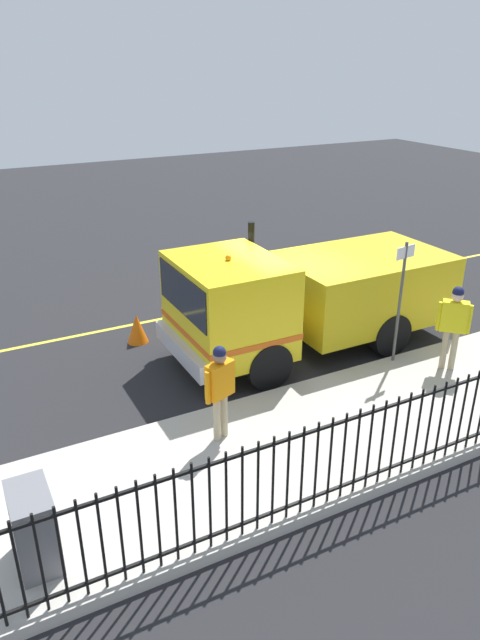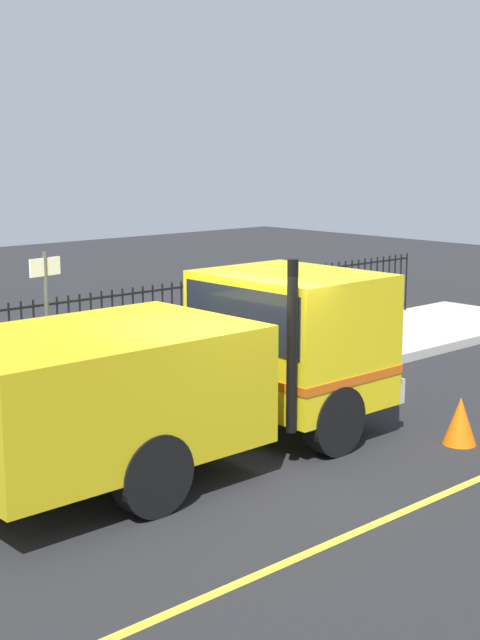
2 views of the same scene
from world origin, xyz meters
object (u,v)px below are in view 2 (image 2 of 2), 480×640
utility_cabinet (315,313)px  traffic_cone (460,421)px  work_truck (203,361)px  worker_standing (246,316)px  street_sign (47,324)px

utility_cabinet → traffic_cone: (-5.71, 3.20, -0.37)m
work_truck → worker_standing: size_ratio=3.77×
worker_standing → street_sign: (-0.77, 4.36, 0.54)m
utility_cabinet → street_sign: 7.87m
traffic_cone → utility_cabinet: bearing=-29.2°
worker_standing → work_truck: bearing=18.6°
traffic_cone → street_sign: 5.83m
utility_cabinet → street_sign: bearing=105.4°
work_truck → utility_cabinet: work_truck is taller
worker_standing → traffic_cone: (-4.42, 0.04, -0.88)m
worker_standing → utility_cabinet: worker_standing is taller
street_sign → worker_standing: bearing=-79.9°
work_truck → worker_standing: 3.87m
worker_standing → street_sign: bearing=-9.9°
work_truck → street_sign: size_ratio=2.50×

